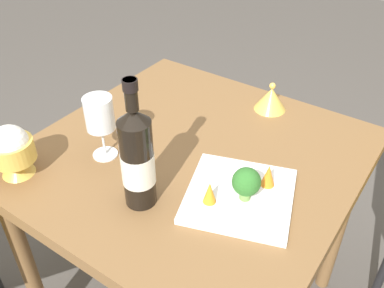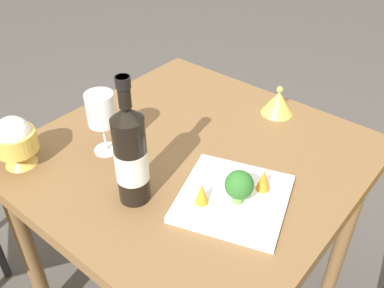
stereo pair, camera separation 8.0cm
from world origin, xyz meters
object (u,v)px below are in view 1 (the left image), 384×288
object	(u,v)px
wine_bottle	(137,158)
serving_plate	(240,196)
carrot_garnish_left	(268,175)
carrot_garnish_right	(210,192)
broccoli_floret	(246,182)
wine_glass	(99,115)
rice_bowl	(12,150)
rice_bowl_lid	(271,99)

from	to	relation	value
wine_bottle	serving_plate	size ratio (longest dim) A/B	1.03
carrot_garnish_left	carrot_garnish_right	size ratio (longest dim) A/B	1.04
wine_bottle	carrot_garnish_left	distance (m)	0.32
broccoli_floret	carrot_garnish_right	xyz separation A→B (m)	(0.06, -0.06, -0.02)
wine_glass	rice_bowl	world-z (taller)	wine_glass
wine_bottle	wine_glass	size ratio (longest dim) A/B	1.82
rice_bowl	serving_plate	distance (m)	0.58
broccoli_floret	carrot_garnish_left	distance (m)	0.08
wine_bottle	rice_bowl	bearing A→B (deg)	-72.62
rice_bowl_lid	carrot_garnish_right	distance (m)	0.48
wine_bottle	carrot_garnish_left	world-z (taller)	wine_bottle
rice_bowl	carrot_garnish_right	world-z (taller)	rice_bowl
broccoli_floret	rice_bowl	bearing A→B (deg)	-66.33
wine_glass	carrot_garnish_right	xyz separation A→B (m)	(0.00, 0.34, -0.08)
wine_bottle	broccoli_floret	distance (m)	0.25
broccoli_floret	carrot_garnish_right	world-z (taller)	broccoli_floret
serving_plate	broccoli_floret	bearing A→B (deg)	65.02
broccoli_floret	carrot_garnish_right	bearing A→B (deg)	-48.16
rice_bowl_lid	rice_bowl	bearing A→B (deg)	-31.23
rice_bowl	wine_bottle	bearing A→B (deg)	107.38
rice_bowl_lid	serving_plate	bearing A→B (deg)	16.55
wine_glass	carrot_garnish_right	world-z (taller)	wine_glass
serving_plate	broccoli_floret	world-z (taller)	broccoli_floret
rice_bowl_lid	carrot_garnish_left	bearing A→B (deg)	25.15
rice_bowl	broccoli_floret	distance (m)	0.58
wine_glass	carrot_garnish_right	distance (m)	0.35
wine_glass	broccoli_floret	size ratio (longest dim) A/B	2.09
rice_bowl	broccoli_floret	size ratio (longest dim) A/B	1.65
serving_plate	carrot_garnish_left	bearing A→B (deg)	148.39
wine_bottle	serving_plate	bearing A→B (deg)	126.49
wine_glass	serving_plate	bearing A→B (deg)	98.96
serving_plate	wine_bottle	bearing A→B (deg)	-53.51
wine_glass	carrot_garnish_left	bearing A→B (deg)	106.47
rice_bowl	rice_bowl_lid	bearing A→B (deg)	148.77
wine_glass	carrot_garnish_left	distance (m)	0.45
carrot_garnish_right	wine_bottle	bearing A→B (deg)	-62.46
broccoli_floret	serving_plate	bearing A→B (deg)	-114.98
carrot_garnish_left	rice_bowl_lid	bearing A→B (deg)	-154.85
broccoli_floret	carrot_garnish_left	bearing A→B (deg)	163.44
wine_glass	broccoli_floret	xyz separation A→B (m)	(-0.05, 0.40, -0.06)
wine_glass	broccoli_floret	bearing A→B (deg)	97.38
carrot_garnish_left	carrot_garnish_right	distance (m)	0.16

